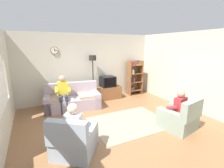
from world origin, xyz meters
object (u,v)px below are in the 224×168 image
object	(u,v)px
armchair_near_window	(74,141)
tv_stand	(108,92)
couch	(73,100)
tv	(108,82)
armchair_near_bookshelf	(179,119)
person_on_couch	(63,92)
person_in_left_armchair	(75,125)
bookshelf	(134,77)
person_in_right_armchair	(177,107)
floor_lamp	(93,65)

from	to	relation	value
armchair_near_window	tv_stand	bearing A→B (deg)	54.37
couch	tv	bearing A→B (deg)	14.79
couch	armchair_near_bookshelf	bearing A→B (deg)	-51.02
person_on_couch	person_in_left_armchair	distance (m)	2.39
bookshelf	person_in_left_armchair	bearing A→B (deg)	-139.01
person_on_couch	person_in_right_armchair	world-z (taller)	person_on_couch
tv	person_on_couch	xyz separation A→B (m)	(-1.93, -0.53, -0.05)
person_in_left_armchair	person_in_right_armchair	distance (m)	2.74
armchair_near_window	person_in_left_armchair	world-z (taller)	person_in_left_armchair
bookshelf	armchair_near_bookshelf	distance (m)	3.41
armchair_near_window	person_in_right_armchair	xyz separation A→B (m)	(2.78, -0.12, 0.32)
couch	tv	world-z (taller)	tv
armchair_near_window	person_in_right_armchair	size ratio (longest dim) A/B	1.05
person_on_couch	armchair_near_window	bearing A→B (deg)	-95.31
person_on_couch	couch	bearing A→B (deg)	18.29
couch	person_on_couch	distance (m)	0.52
person_on_couch	armchair_near_bookshelf	bearing A→B (deg)	-45.97
bookshelf	floor_lamp	world-z (taller)	floor_lamp
tv_stand	person_in_left_armchair	distance (m)	3.63
person_on_couch	person_in_right_armchair	size ratio (longest dim) A/B	1.11
couch	person_in_right_armchair	world-z (taller)	person_in_right_armchair
armchair_near_window	person_in_left_armchair	size ratio (longest dim) A/B	1.05
tv_stand	armchair_near_bookshelf	size ratio (longest dim) A/B	1.08
couch	person_in_right_armchair	distance (m)	3.50
bookshelf	couch	bearing A→B (deg)	-170.01
person_in_left_armchair	person_on_couch	bearing A→B (deg)	85.77
tv_stand	armchair_near_window	xyz separation A→B (m)	(-2.16, -3.01, 0.02)
armchair_near_bookshelf	bookshelf	bearing A→B (deg)	77.76
armchair_near_window	person_on_couch	bearing A→B (deg)	84.69
tv_stand	armchair_near_bookshelf	world-z (taller)	armchair_near_bookshelf
floor_lamp	bookshelf	bearing A→B (deg)	-0.73
couch	tv_stand	distance (m)	1.66
armchair_near_window	armchair_near_bookshelf	world-z (taller)	same
couch	person_on_couch	size ratio (longest dim) A/B	1.61
floor_lamp	armchair_near_window	world-z (taller)	floor_lamp
person_in_right_armchair	tv_stand	bearing A→B (deg)	101.33
couch	tv_stand	bearing A→B (deg)	15.61
floor_lamp	person_in_left_armchair	xyz separation A→B (m)	(-1.51, -3.03, -0.85)
armchair_near_bookshelf	person_in_right_armchair	distance (m)	0.33
person_in_right_armchair	person_on_couch	bearing A→B (deg)	134.79
tv_stand	floor_lamp	world-z (taller)	floor_lamp
armchair_near_window	couch	bearing A→B (deg)	77.70
tv	armchair_near_window	distance (m)	3.71
tv_stand	person_on_couch	distance (m)	2.05
tv_stand	person_in_right_armchair	distance (m)	3.21
bookshelf	tv	bearing A→B (deg)	-175.85
tv_stand	armchair_near_window	size ratio (longest dim) A/B	0.93
tv	person_on_couch	bearing A→B (deg)	-164.60
couch	floor_lamp	bearing A→B (deg)	28.62
floor_lamp	armchair_near_window	xyz separation A→B (m)	(-1.56, -3.11, -1.16)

